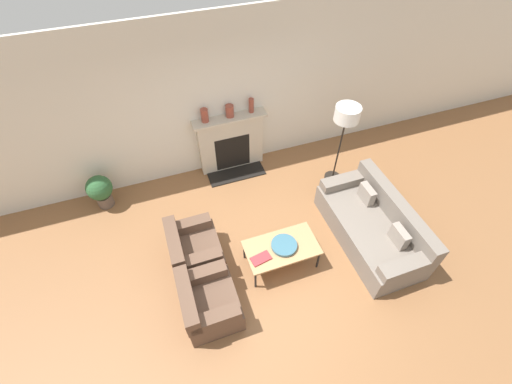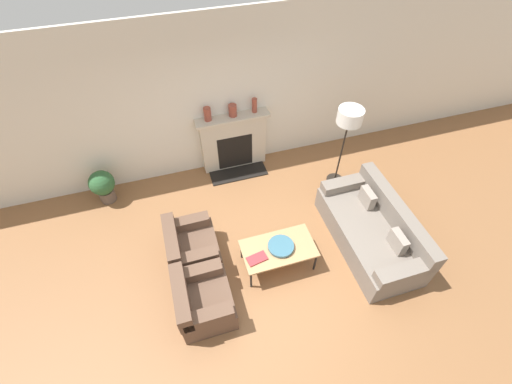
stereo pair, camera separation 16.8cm
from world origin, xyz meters
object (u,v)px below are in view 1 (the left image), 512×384
object	(u,v)px
fireplace	(231,143)
potted_plant	(100,190)
coffee_table	(282,248)
floor_lamp	(346,119)
mantel_vase_center_left	(230,111)
couch	(373,226)
mantel_vase_center_right	(251,105)
armchair_near	(208,303)
armchair_far	(193,250)
mantel_vase_left	(205,115)
bowl	(284,245)
book	(261,258)

from	to	relation	value
fireplace	potted_plant	size ratio (longest dim) A/B	2.06
coffee_table	fireplace	bearing A→B (deg)	91.57
floor_lamp	mantel_vase_center_left	xyz separation A→B (m)	(-1.70, 0.99, -0.10)
couch	mantel_vase_center_right	size ratio (longest dim) A/B	7.40
couch	armchair_near	size ratio (longest dim) A/B	2.35
floor_lamp	armchair_far	bearing A→B (deg)	-162.60
armchair_far	mantel_vase_left	bearing A→B (deg)	-21.54
bowl	mantel_vase_center_left	bearing A→B (deg)	91.92
couch	floor_lamp	size ratio (longest dim) A/B	1.23
armchair_near	mantel_vase_center_left	bearing A→B (deg)	-23.22
potted_plant	armchair_far	bearing A→B (deg)	-52.98
bowl	book	xyz separation A→B (m)	(-0.39, -0.08, -0.02)
bowl	mantel_vase_left	bearing A→B (deg)	102.38
book	mantel_vase_center_right	xyz separation A→B (m)	(0.71, 2.46, 0.85)
fireplace	floor_lamp	xyz separation A→B (m)	(1.72, -0.98, 0.80)
armchair_near	coffee_table	bearing A→B (deg)	-71.98
mantel_vase_left	book	bearing A→B (deg)	-86.98
fireplace	mantel_vase_left	distance (m)	0.83
mantel_vase_center_right	armchair_near	bearing A→B (deg)	-119.73
armchair_far	book	xyz separation A→B (m)	(0.88, -0.57, 0.16)
coffee_table	mantel_vase_left	bearing A→B (deg)	101.62
armchair_far	coffee_table	size ratio (longest dim) A/B	0.77
coffee_table	book	world-z (taller)	book
armchair_far	fireplace	bearing A→B (deg)	-31.90
armchair_near	floor_lamp	bearing A→B (deg)	-58.28
fireplace	bowl	distance (m)	2.37
armchair_far	mantel_vase_center_right	world-z (taller)	mantel_vase_center_right
armchair_near	mantel_vase_center_left	distance (m)	3.18
armchair_near	coffee_table	world-z (taller)	armchair_near
couch	mantel_vase_left	size ratio (longest dim) A/B	8.11
armchair_far	mantel_vase_center_left	world-z (taller)	mantel_vase_center_left
bowl	book	distance (m)	0.40
fireplace	potted_plant	xyz separation A→B (m)	(-2.43, -0.22, -0.19)
armchair_near	bowl	distance (m)	1.34
book	mantel_vase_center_right	world-z (taller)	mantel_vase_center_right
floor_lamp	mantel_vase_left	xyz separation A→B (m)	(-2.14, 0.99, -0.08)
armchair_near	mantel_vase_left	world-z (taller)	mantel_vase_left
book	potted_plant	xyz separation A→B (m)	(-2.13, 2.23, -0.07)
armchair_near	mantel_vase_center_right	bearing A→B (deg)	-29.73
book	potted_plant	world-z (taller)	potted_plant
coffee_table	book	xyz separation A→B (m)	(-0.36, -0.09, 0.04)
coffee_table	mantel_vase_center_right	size ratio (longest dim) A/B	4.09
mantel_vase_left	mantel_vase_center_left	distance (m)	0.44
armchair_near	armchair_far	size ratio (longest dim) A/B	1.00
fireplace	armchair_far	bearing A→B (deg)	-121.90
bowl	book	size ratio (longest dim) A/B	1.24
mantel_vase_left	mantel_vase_center_right	bearing A→B (deg)	0.00
book	fireplace	bearing A→B (deg)	73.54
fireplace	armchair_far	world-z (taller)	fireplace
coffee_table	bowl	xyz separation A→B (m)	(0.03, -0.00, 0.07)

